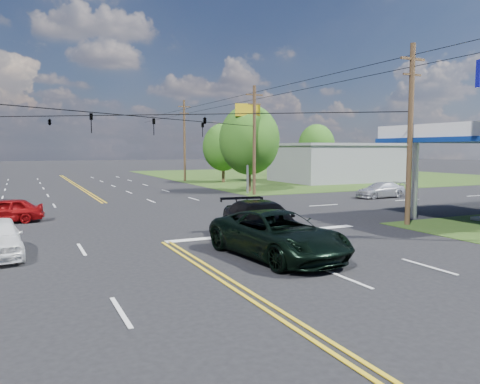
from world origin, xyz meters
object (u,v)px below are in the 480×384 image
tree_right_b (223,147)px  pickup_dkgreen (278,235)px  pole_se (410,132)px  pole_ne (254,139)px  tree_far_r (317,145)px  pole_right_far (184,140)px  retail_ne (336,164)px  tree_right_a (249,140)px  suv_black (262,223)px

tree_right_b → pickup_dkgreen: (-13.50, -36.54, -3.35)m
pole_se → pole_ne: size_ratio=1.00×
pole_se → tree_right_b: pole_se is taller
pole_se → pickup_dkgreen: size_ratio=1.52×
pickup_dkgreen → pole_ne: bearing=58.7°
pickup_dkgreen → tree_far_r: bearing=47.5°
pole_ne → pole_right_far: 19.00m
retail_ne → pickup_dkgreen: 42.30m
tree_right_a → suv_black: 24.51m
pole_ne → pole_right_far: (0.00, 19.00, 0.25)m
pole_se → suv_black: size_ratio=1.55×
pickup_dkgreen → suv_black: 2.74m
pole_se → pole_ne: 18.00m
suv_black → tree_far_r: bearing=60.0°
retail_ne → pole_se: pole_se is taller
pole_ne → retail_ne: bearing=32.9°
pole_se → tree_right_a: (1.00, 21.00, -0.05)m
tree_right_a → tree_right_b: size_ratio=1.15×
tree_far_r → suv_black: bearing=-127.2°
pole_right_far → pickup_dkgreen: bearing=-103.9°
tree_far_r → pickup_dkgreen: bearing=-126.1°
retail_ne → pole_se: size_ratio=1.47×
tree_right_a → tree_far_r: size_ratio=1.07×
suv_black → pole_right_far: bearing=83.4°
pole_se → tree_right_a: bearing=87.3°
tree_right_b → suv_black: (-12.75, -33.91, -3.33)m
pickup_dkgreen → suv_black: bearing=67.7°
retail_ne → pole_right_far: 19.02m
pole_ne → tree_right_b: 15.42m
retail_ne → pole_ne: 20.43m
pole_right_far → tree_far_r: size_ratio=1.31×
pole_right_far → pole_ne: bearing=-90.0°
pickup_dkgreen → suv_black: size_ratio=1.02×
pole_ne → tree_right_a: 3.16m
retail_ne → pickup_dkgreen: retail_ne is taller
pole_ne → tree_right_a: bearing=71.6°
tree_right_a → tree_far_r: 26.91m
pole_se → pole_right_far: pole_right_far is taller
retail_ne → tree_far_r: 11.02m
pole_se → suv_black: 10.13m
tree_right_a → pole_se: bearing=-92.7°
pole_right_far → suv_black: pole_right_far is taller
pole_right_far → suv_black: bearing=-103.7°
tree_far_r → pole_ne: bearing=-135.0°
pole_right_far → tree_right_a: bearing=-86.4°
pole_ne → tree_far_r: pole_ne is taller
pole_ne → tree_right_b: pole_ne is taller
pole_right_far → tree_far_r: pole_right_far is taller
retail_ne → suv_black: (-26.25, -29.91, -1.31)m
pole_ne → pickup_dkgreen: pole_ne is taller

